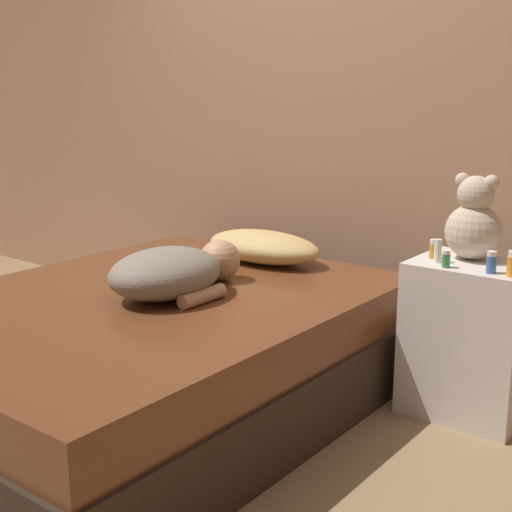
# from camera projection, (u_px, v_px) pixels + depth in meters

# --- Properties ---
(ground_plane) EXTENTS (12.00, 12.00, 0.00)m
(ground_plane) POSITION_uv_depth(u_px,v_px,m) (150.00, 408.00, 3.13)
(ground_plane) COLOR #937551
(wall_back) EXTENTS (8.00, 0.06, 2.60)m
(wall_back) POSITION_uv_depth(u_px,v_px,m) (319.00, 101.00, 3.84)
(wall_back) COLOR tan
(wall_back) RESTS_ON ground_plane
(bed) EXTENTS (1.59, 2.08, 0.51)m
(bed) POSITION_uv_depth(u_px,v_px,m) (148.00, 354.00, 3.07)
(bed) COLOR #2D2319
(bed) RESTS_ON ground_plane
(nightstand) EXTENTS (0.49, 0.41, 0.67)m
(nightstand) POSITION_uv_depth(u_px,v_px,m) (470.00, 338.00, 3.03)
(nightstand) COLOR silver
(nightstand) RESTS_ON ground_plane
(pillow) EXTENTS (0.64, 0.34, 0.16)m
(pillow) POSITION_uv_depth(u_px,v_px,m) (263.00, 247.00, 3.58)
(pillow) COLOR tan
(pillow) RESTS_ON bed
(person_lying) EXTENTS (0.42, 0.70, 0.21)m
(person_lying) POSITION_uv_depth(u_px,v_px,m) (174.00, 272.00, 3.00)
(person_lying) COLOR gray
(person_lying) RESTS_ON bed
(teddy_bear) EXTENTS (0.24, 0.24, 0.36)m
(teddy_bear) POSITION_uv_depth(u_px,v_px,m) (474.00, 222.00, 2.98)
(teddy_bear) COLOR beige
(teddy_bear) RESTS_ON nightstand
(bottle_blue) EXTENTS (0.04, 0.04, 0.09)m
(bottle_blue) POSITION_uv_depth(u_px,v_px,m) (491.00, 263.00, 2.77)
(bottle_blue) COLOR #3866B2
(bottle_blue) RESTS_ON nightstand
(bottle_green) EXTENTS (0.03, 0.03, 0.07)m
(bottle_green) POSITION_uv_depth(u_px,v_px,m) (446.00, 259.00, 2.86)
(bottle_green) COLOR #3D8E4C
(bottle_green) RESTS_ON nightstand
(bottle_white) EXTENTS (0.03, 0.03, 0.10)m
(bottle_white) POSITION_uv_depth(u_px,v_px,m) (438.00, 251.00, 2.95)
(bottle_white) COLOR white
(bottle_white) RESTS_ON nightstand
(bottle_amber) EXTENTS (0.03, 0.03, 0.08)m
(bottle_amber) POSITION_uv_depth(u_px,v_px,m) (433.00, 249.00, 3.01)
(bottle_amber) COLOR gold
(bottle_amber) RESTS_ON nightstand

